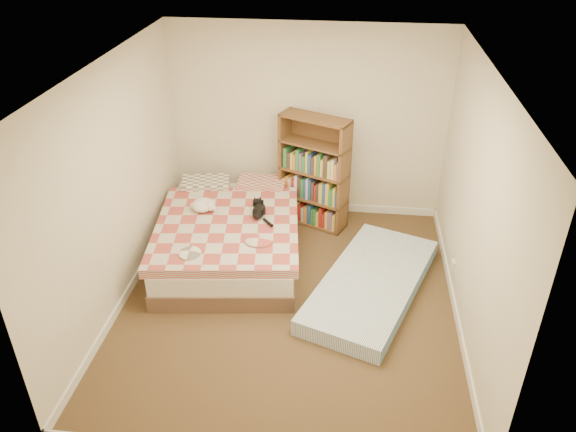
# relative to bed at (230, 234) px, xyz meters

# --- Properties ---
(room) EXTENTS (3.51, 4.01, 2.51)m
(room) POSITION_rel_bed_xyz_m (0.81, -0.81, 0.93)
(room) COLOR #4E3421
(room) RESTS_ON ground
(bed) EXTENTS (1.82, 2.36, 0.59)m
(bed) POSITION_rel_bed_xyz_m (0.00, 0.00, 0.00)
(bed) COLOR brown
(bed) RESTS_ON room
(bookshelf) EXTENTS (1.00, 0.64, 1.47)m
(bookshelf) POSITION_rel_bed_xyz_m (0.93, 0.86, 0.28)
(bookshelf) COLOR brown
(bookshelf) RESTS_ON room
(floor_mattress) EXTENTS (1.58, 2.25, 0.18)m
(floor_mattress) POSITION_rel_bed_xyz_m (1.68, -0.56, -0.17)
(floor_mattress) COLOR #6E94B8
(floor_mattress) RESTS_ON room
(black_cat) EXTENTS (0.23, 0.56, 0.13)m
(black_cat) POSITION_rel_bed_xyz_m (0.35, 0.07, 0.32)
(black_cat) COLOR black
(black_cat) RESTS_ON bed
(white_dog) EXTENTS (0.35, 0.36, 0.14)m
(white_dog) POSITION_rel_bed_xyz_m (-0.32, 0.07, 0.33)
(white_dog) COLOR white
(white_dog) RESTS_ON bed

